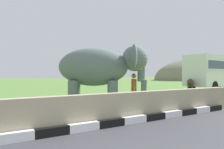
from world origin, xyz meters
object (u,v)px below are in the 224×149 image
object	(u,v)px
bus_white	(216,70)
elephant	(102,68)
person_handler	(134,89)
cow_near	(190,83)

from	to	relation	value
bus_white	elephant	bearing A→B (deg)	-164.57
person_handler	cow_near	size ratio (longest dim) A/B	0.96
person_handler	bus_white	world-z (taller)	bus_white
elephant	person_handler	bearing A→B (deg)	-18.24
elephant	cow_near	size ratio (longest dim) A/B	2.29
person_handler	bus_white	bearing A→B (deg)	18.50
cow_near	elephant	bearing A→B (deg)	-160.23
elephant	bus_white	bearing A→B (deg)	15.43
elephant	person_handler	size ratio (longest dim) A/B	2.39
elephant	bus_white	size ratio (longest dim) A/B	0.46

